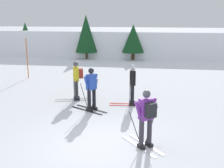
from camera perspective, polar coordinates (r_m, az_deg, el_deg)
The scene contains 10 objects.
ground_plane at distance 8.65m, azimuth -2.31°, elevation -11.99°, with size 120.00×120.00×0.00m, color white.
far_snow_ridge at distance 27.73m, azimuth 5.16°, elevation 8.31°, with size 80.00×7.85×2.21m, color white.
skier_yellow at distance 12.75m, azimuth -6.93°, elevation 1.02°, with size 1.64×0.97×1.71m.
skier_black at distance 12.01m, azimuth 4.00°, elevation 0.09°, with size 1.63×1.00×1.71m.
skier_purple at distance 8.19m, azimuth 6.75°, elevation -6.33°, with size 1.29×1.48×1.71m.
skier_blue at distance 11.29m, azimuth -4.08°, elevation -0.81°, with size 1.57×1.13×1.71m.
trail_marker_pole at distance 17.68m, azimuth -16.27°, elevation 4.82°, with size 0.05×0.05×2.31m, color #C65614.
conifer_far_left at distance 23.79m, azimuth 4.16°, elevation 8.86°, with size 1.80×1.80×2.82m.
conifer_far_right at distance 27.23m, azimuth -16.52°, elevation 8.97°, with size 1.63×1.63×2.92m.
conifer_far_centre at distance 24.30m, azimuth -5.08°, elevation 9.80°, with size 1.80×1.80×3.58m.
Camera 1 is at (1.43, -7.65, 3.77)m, focal length 46.71 mm.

